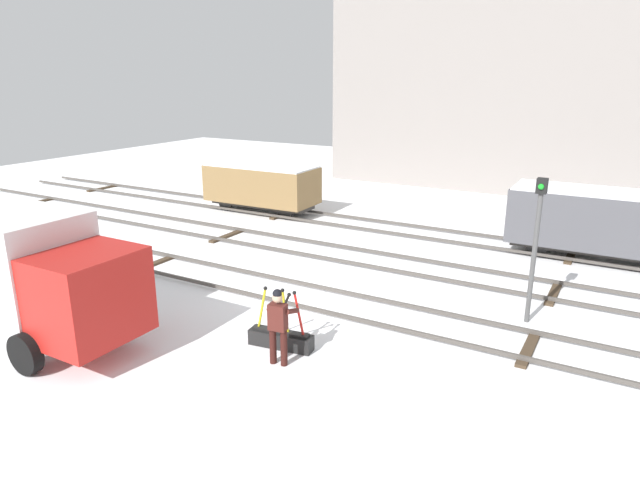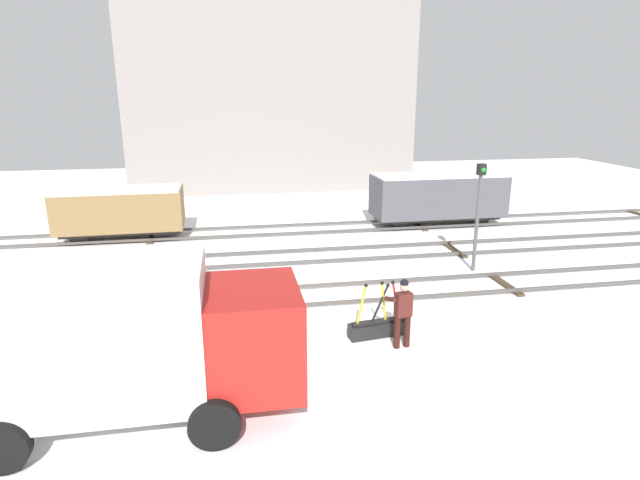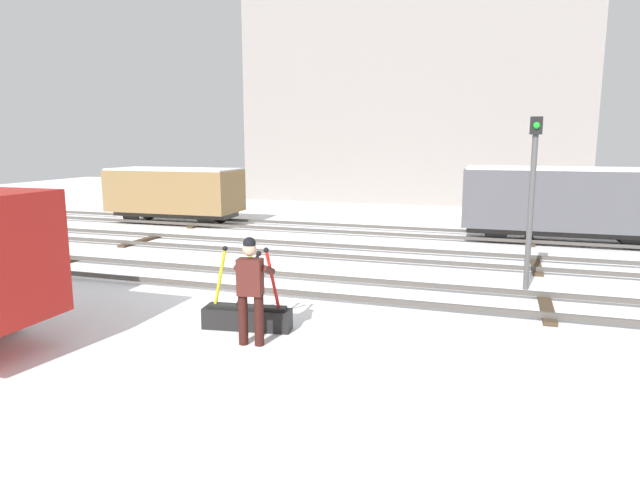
{
  "view_description": "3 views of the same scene",
  "coord_description": "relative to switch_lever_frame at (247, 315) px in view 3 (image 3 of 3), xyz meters",
  "views": [
    {
      "loc": [
        7.44,
        -12.27,
        6.01
      ],
      "look_at": [
        -0.69,
        1.92,
        1.13
      ],
      "focal_mm": 31.38,
      "sensor_mm": 36.0,
      "label": 1
    },
    {
      "loc": [
        -2.58,
        -14.02,
        5.85
      ],
      "look_at": [
        0.16,
        1.4,
        1.39
      ],
      "focal_mm": 28.9,
      "sensor_mm": 36.0,
      "label": 2
    },
    {
      "loc": [
        4.94,
        -11.05,
        3.18
      ],
      "look_at": [
        1.08,
        0.85,
        0.96
      ],
      "focal_mm": 31.56,
      "sensor_mm": 36.0,
      "label": 3
    }
  ],
  "objects": [
    {
      "name": "ground_plane",
      "position": [
        -0.92,
        2.68,
        -0.25
      ],
      "size": [
        60.0,
        60.0,
        0.0
      ],
      "primitive_type": "plane",
      "color": "white"
    },
    {
      "name": "signal_post",
      "position": [
        4.62,
        4.22,
        2.01
      ],
      "size": [
        0.24,
        0.32,
        3.66
      ],
      "color": "#4C4C4C",
      "rests_on": "ground_plane"
    },
    {
      "name": "switch_lever_frame",
      "position": [
        0.0,
        0.0,
        0.0
      ],
      "size": [
        1.55,
        0.56,
        1.45
      ],
      "rotation": [
        0.0,
        0.0,
        0.13
      ],
      "color": "black",
      "rests_on": "ground_plane"
    },
    {
      "name": "freight_car_far_end",
      "position": [
        -7.95,
        10.43,
        0.99
      ],
      "size": [
        5.01,
        2.24,
        2.13
      ],
      "rotation": [
        0.0,
        0.0,
        0.02
      ],
      "color": "#2D2B28",
      "rests_on": "ground_plane"
    },
    {
      "name": "track_main_line",
      "position": [
        -0.92,
        2.68,
        -0.14
      ],
      "size": [
        44.0,
        1.94,
        0.18
      ],
      "color": "#4C4742",
      "rests_on": "ground_plane"
    },
    {
      "name": "freight_car_near_switch",
      "position": [
        5.83,
        10.43,
        1.11
      ],
      "size": [
        5.95,
        2.15,
        2.36
      ],
      "rotation": [
        0.0,
        0.0,
        0.01
      ],
      "color": "#2D2B28",
      "rests_on": "ground_plane"
    },
    {
      "name": "rail_worker",
      "position": [
        0.38,
        -0.64,
        0.72
      ],
      "size": [
        0.6,
        0.7,
        1.73
      ],
      "rotation": [
        0.0,
        0.0,
        0.13
      ],
      "color": "#351511",
      "rests_on": "ground_plane"
    },
    {
      "name": "track_siding_far",
      "position": [
        -0.92,
        10.43,
        -0.14
      ],
      "size": [
        44.0,
        1.94,
        0.18
      ],
      "color": "#4C4742",
      "rests_on": "ground_plane"
    },
    {
      "name": "track_siding_near",
      "position": [
        -0.92,
        6.49,
        -0.14
      ],
      "size": [
        44.0,
        1.94,
        0.18
      ],
      "color": "#4C4742",
      "rests_on": "ground_plane"
    },
    {
      "name": "apartment_building",
      "position": [
        -0.69,
        22.27,
        6.23
      ],
      "size": [
        17.56,
        5.66,
        12.94
      ],
      "color": "gray",
      "rests_on": "ground_plane"
    }
  ]
}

